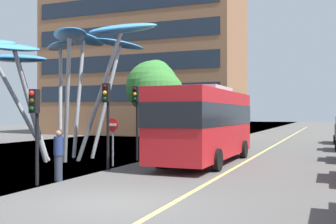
# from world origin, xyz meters

# --- Properties ---
(ground) EXTENTS (120.00, 240.00, 0.10)m
(ground) POSITION_xyz_m (-0.72, 0.00, -0.05)
(ground) COLOR #54514F
(red_bus) EXTENTS (2.89, 9.68, 3.75)m
(red_bus) POSITION_xyz_m (-0.25, 9.54, 2.05)
(red_bus) COLOR red
(red_bus) RESTS_ON ground
(leaf_sculpture) EXTENTS (9.79, 8.77, 7.11)m
(leaf_sculpture) POSITION_xyz_m (-7.52, 7.76, 5.69)
(leaf_sculpture) COLOR #9EA0A5
(leaf_sculpture) RESTS_ON ground
(traffic_light_kerb_near) EXTENTS (0.28, 0.42, 3.24)m
(traffic_light_kerb_near) POSITION_xyz_m (-3.77, 1.27, 2.36)
(traffic_light_kerb_near) COLOR black
(traffic_light_kerb_near) RESTS_ON ground
(traffic_light_kerb_far) EXTENTS (0.28, 0.42, 3.70)m
(traffic_light_kerb_far) POSITION_xyz_m (-3.38, 5.37, 2.68)
(traffic_light_kerb_far) COLOR black
(traffic_light_kerb_far) RESTS_ON ground
(traffic_light_island_mid) EXTENTS (0.28, 0.42, 3.83)m
(traffic_light_island_mid) POSITION_xyz_m (-3.89, 9.26, 2.77)
(traffic_light_island_mid) COLOR black
(traffic_light_island_mid) RESTS_ON ground
(tree_pavement_near) EXTENTS (4.88, 4.96, 6.55)m
(tree_pavement_near) POSITION_xyz_m (-6.65, 18.15, 4.32)
(tree_pavement_near) COLOR brown
(tree_pavement_near) RESTS_ON ground
(pedestrian) EXTENTS (0.34, 0.34, 1.82)m
(pedestrian) POSITION_xyz_m (-3.65, 2.39, 0.92)
(pedestrian) COLOR #2D3342
(pedestrian) RESTS_ON ground
(no_entry_sign) EXTENTS (0.60, 0.12, 2.21)m
(no_entry_sign) POSITION_xyz_m (-3.89, 6.79, 1.48)
(no_entry_sign) COLOR gray
(no_entry_sign) RESTS_ON ground
(backdrop_building) EXTENTS (22.88, 10.68, 19.38)m
(backdrop_building) POSITION_xyz_m (-15.36, 34.89, 9.69)
(backdrop_building) COLOR #8E6042
(backdrop_building) RESTS_ON ground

